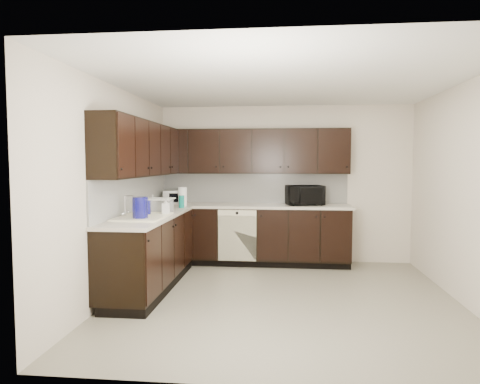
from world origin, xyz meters
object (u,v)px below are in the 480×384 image
object	(u,v)px
microwave	(305,195)
blue_pitcher	(140,208)
sink	(143,223)
storage_bin	(156,205)
toaster_oven	(174,197)

from	to	relation	value
microwave	blue_pitcher	bearing A→B (deg)	-149.41
sink	blue_pitcher	xyz separation A→B (m)	(0.04, -0.19, 0.19)
sink	storage_bin	bearing A→B (deg)	92.58
storage_bin	microwave	bearing A→B (deg)	27.64
microwave	toaster_oven	bearing A→B (deg)	166.02
microwave	storage_bin	world-z (taller)	microwave
storage_bin	blue_pitcher	bearing A→B (deg)	-85.49
microwave	toaster_oven	xyz separation A→B (m)	(-2.07, 0.02, -0.04)
sink	blue_pitcher	size ratio (longest dim) A/B	3.14
blue_pitcher	sink	bearing A→B (deg)	104.45
sink	blue_pitcher	world-z (taller)	same
toaster_oven	storage_bin	bearing A→B (deg)	-100.04
sink	blue_pitcher	bearing A→B (deg)	-78.80
sink	storage_bin	distance (m)	0.67
microwave	toaster_oven	size ratio (longest dim) A/B	1.62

